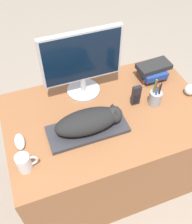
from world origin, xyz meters
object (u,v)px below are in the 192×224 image
at_px(monitor, 82,61).
at_px(computer_mouse, 20,142).
at_px(baseball, 190,90).
at_px(phone, 136,96).
at_px(cat, 91,120).
at_px(pen_cup, 155,97).
at_px(keyboard, 88,129).
at_px(book_stack, 153,71).
at_px(coffee_mug, 25,163).

bearing_deg(monitor, computer_mouse, -149.41).
height_order(baseball, phone, phone).
relative_size(baseball, phone, 0.51).
distance_m(cat, monitor, 0.35).
xyz_separation_m(pen_cup, baseball, (0.25, -0.00, -0.02)).
distance_m(computer_mouse, pen_cup, 0.82).
height_order(computer_mouse, pen_cup, pen_cup).
relative_size(monitor, phone, 3.45).
distance_m(keyboard, baseball, 0.70).
height_order(pen_cup, phone, pen_cup).
distance_m(cat, pen_cup, 0.43).
bearing_deg(cat, baseball, 4.70).
bearing_deg(book_stack, coffee_mug, -156.76).
bearing_deg(baseball, cat, -175.30).
relative_size(keyboard, coffee_mug, 4.18).
xyz_separation_m(keyboard, monitor, (0.08, 0.31, 0.23)).
xyz_separation_m(keyboard, phone, (0.34, 0.10, 0.06)).
bearing_deg(computer_mouse, coffee_mug, -88.14).
bearing_deg(coffee_mug, pen_cup, 12.15).
relative_size(cat, computer_mouse, 3.50).
relative_size(pen_cup, phone, 1.41).
bearing_deg(coffee_mug, monitor, 43.90).
xyz_separation_m(monitor, computer_mouse, (-0.45, -0.27, -0.22)).
bearing_deg(monitor, pen_cup, -34.05).
xyz_separation_m(coffee_mug, pen_cup, (0.82, 0.18, -0.00)).
distance_m(cat, book_stack, 0.60).
xyz_separation_m(keyboard, cat, (0.02, 0.00, 0.07)).
bearing_deg(computer_mouse, book_stack, 14.12).
distance_m(pen_cup, book_stack, 0.24).
xyz_separation_m(keyboard, pen_cup, (0.45, 0.06, 0.04)).
bearing_deg(keyboard, phone, 15.98).
relative_size(computer_mouse, coffee_mug, 1.03).
height_order(monitor, computer_mouse, monitor).
bearing_deg(monitor, coffee_mug, -136.10).
relative_size(coffee_mug, book_stack, 0.47).
distance_m(computer_mouse, baseball, 1.07).
height_order(cat, computer_mouse, cat).
bearing_deg(phone, baseball, -6.63).
relative_size(monitor, computer_mouse, 4.34).
bearing_deg(baseball, coffee_mug, -170.77).
xyz_separation_m(baseball, book_stack, (-0.15, 0.22, 0.02)).
bearing_deg(pen_cup, phone, 160.54).
bearing_deg(book_stack, cat, -152.50).
relative_size(computer_mouse, baseball, 1.57).
height_order(cat, book_stack, cat).
height_order(coffee_mug, book_stack, book_stack).
bearing_deg(book_stack, keyboard, -153.41).
relative_size(coffee_mug, pen_cup, 0.55).
height_order(keyboard, phone, phone).
relative_size(coffee_mug, baseball, 1.53).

